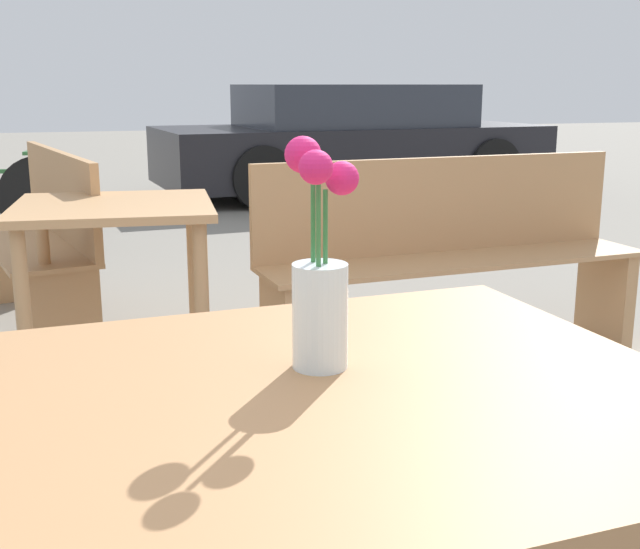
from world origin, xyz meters
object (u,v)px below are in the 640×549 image
at_px(bench_middle, 449,251).
at_px(flower_vase, 320,291).
at_px(bench_near, 43,238).
at_px(table_front, 343,451).
at_px(parked_car, 352,141).
at_px(table_back, 115,238).

bearing_deg(bench_middle, flower_vase, -121.64).
relative_size(flower_vase, bench_near, 0.23).
distance_m(table_front, bench_near, 2.96).
relative_size(flower_vase, parked_car, 0.08).
bearing_deg(bench_middle, parked_car, 74.43).
bearing_deg(table_front, parked_car, 70.00).
relative_size(bench_near, parked_car, 0.35).
relative_size(table_front, table_back, 1.29).
distance_m(table_front, flower_vase, 0.23).
bearing_deg(bench_middle, table_front, -120.38).
distance_m(bench_near, table_back, 0.95).
bearing_deg(table_back, bench_middle, -1.06).
bearing_deg(flower_vase, bench_near, 99.10).
bearing_deg(flower_vase, table_front, -84.29).
height_order(bench_middle, table_back, bench_middle).
height_order(table_front, bench_near, bench_near).
bearing_deg(table_back, table_front, -84.76).
xyz_separation_m(table_front, flower_vase, (-0.01, 0.08, 0.21)).
bearing_deg(table_back, flower_vase, -84.78).
xyz_separation_m(flower_vase, bench_middle, (1.18, 1.91, -0.39)).
height_order(bench_near, bench_middle, same).
distance_m(flower_vase, parked_car, 7.57).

